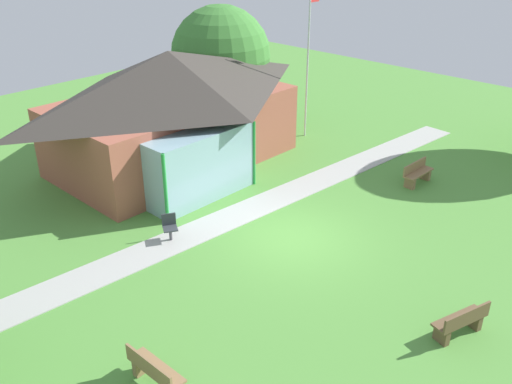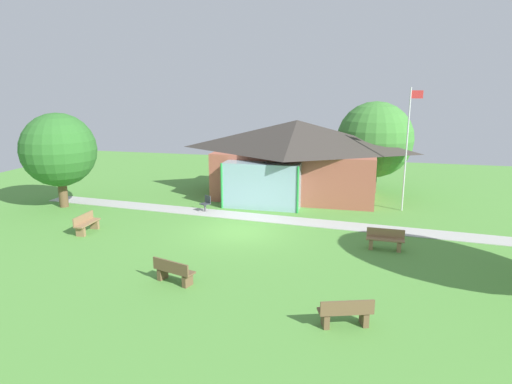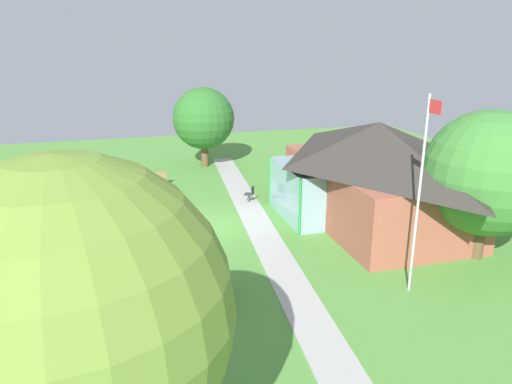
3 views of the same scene
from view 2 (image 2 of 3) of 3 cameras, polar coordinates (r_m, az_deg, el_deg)
The scene contains 11 objects.
ground_plane at distance 20.57m, azimuth -1.89°, elevation -5.05°, with size 44.00×44.00×0.00m, color #54933D.
pavilion at distance 26.77m, azimuth 5.00°, elevation 4.45°, with size 10.22×7.08×4.57m.
footpath at distance 22.72m, azimuth -0.29°, elevation -3.22°, with size 24.75×1.30×0.03m, color #ADADA8.
flagpole at distance 24.56m, azimuth 18.76°, elevation 5.69°, with size 0.64×0.08×6.45m.
bench_front_right at distance 12.96m, azimuth 11.37°, elevation -14.93°, with size 1.56×0.90×0.84m.
bench_front_center at distance 15.51m, azimuth -10.48°, elevation -9.99°, with size 1.56×0.86×0.84m.
bench_mid_left at distance 21.73m, azimuth -20.83°, elevation -3.82°, with size 0.47×1.51×0.84m.
bench_mid_right at distance 18.99m, azimuth 16.17°, elevation -5.90°, with size 1.52×0.50×0.84m.
patio_chair_west at distance 23.79m, azimuth -6.41°, elevation -1.55°, with size 0.60×0.60×0.86m.
tree_west_hedge at distance 26.33m, azimuth -23.89°, elevation 4.92°, with size 3.96×3.96×5.15m.
tree_behind_pavilion_right at distance 28.37m, azimuth 14.93°, elevation 6.47°, with size 4.61×4.61×5.64m.
Camera 2 is at (5.34, -18.78, 6.47)m, focal length 31.33 mm.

